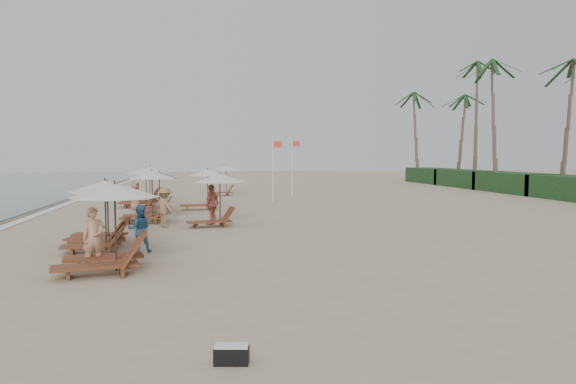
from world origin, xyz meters
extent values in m
plane|color=tan|center=(0.00, 0.00, 0.00)|extent=(160.00, 160.00, 0.00)
cube|color=white|center=(-11.20, 10.00, 0.01)|extent=(0.50, 140.00, 0.02)
cube|color=#193D1C|center=(22.00, 22.00, 0.80)|extent=(3.20, 8.00, 1.60)
cube|color=#193D1C|center=(22.00, 29.50, 0.80)|extent=(3.20, 8.00, 1.60)
cube|color=#193D1C|center=(22.00, 37.00, 0.80)|extent=(3.20, 8.00, 1.60)
cylinder|color=brown|center=(22.90, 18.00, 4.90)|extent=(0.36, 0.36, 9.80)
cylinder|color=brown|center=(21.10, 23.20, 5.30)|extent=(0.36, 0.36, 10.60)
cylinder|color=brown|center=(22.00, 28.40, 5.70)|extent=(0.36, 0.36, 11.40)
cylinder|color=brown|center=(22.90, 33.60, 4.50)|extent=(0.36, 0.36, 9.00)
cylinder|color=brown|center=(21.10, 38.80, 4.90)|extent=(0.36, 0.36, 9.80)
cylinder|color=black|center=(-5.25, -2.29, 1.10)|extent=(0.05, 0.05, 2.21)
cone|color=silver|center=(-5.25, -2.29, 2.11)|extent=(2.32, 2.32, 0.35)
cylinder|color=black|center=(-6.04, 0.94, 1.07)|extent=(0.05, 0.05, 2.14)
cone|color=silver|center=(-6.04, 0.94, 2.04)|extent=(2.26, 2.26, 0.35)
cylinder|color=black|center=(-6.18, 2.25, 1.02)|extent=(0.05, 0.05, 2.05)
cone|color=silver|center=(-6.18, 2.25, 1.95)|extent=(2.45, 2.45, 0.35)
cylinder|color=black|center=(-5.18, 7.86, 1.12)|extent=(0.05, 0.05, 2.25)
cone|color=silver|center=(-5.18, 7.86, 2.15)|extent=(2.14, 2.14, 0.35)
cylinder|color=black|center=(-5.15, 11.81, 1.04)|extent=(0.05, 0.05, 2.08)
cone|color=teal|center=(-5.15, 11.81, 1.98)|extent=(2.12, 2.12, 0.35)
cylinder|color=black|center=(-6.15, 15.19, 1.10)|extent=(0.05, 0.05, 2.21)
cone|color=silver|center=(-6.15, 15.19, 2.11)|extent=(2.42, 2.42, 0.35)
cylinder|color=black|center=(-6.29, 19.08, 1.09)|extent=(0.05, 0.05, 2.18)
cone|color=silver|center=(-6.29, 19.08, 2.08)|extent=(2.15, 2.15, 0.35)
cylinder|color=black|center=(-2.22, 6.05, 1.07)|extent=(0.05, 0.05, 2.15)
cone|color=silver|center=(-2.22, 6.05, 2.05)|extent=(2.24, 2.24, 0.35)
cylinder|color=black|center=(-2.62, 13.21, 1.07)|extent=(0.05, 0.05, 2.15)
cone|color=silver|center=(-2.62, 13.21, 2.05)|extent=(2.24, 2.24, 0.35)
cylinder|color=black|center=(-1.09, 23.25, 1.07)|extent=(0.05, 0.05, 2.15)
cone|color=silver|center=(-1.09, 23.25, 2.05)|extent=(2.24, 2.24, 0.35)
imported|color=tan|center=(-5.89, -1.78, 0.82)|extent=(0.70, 0.57, 1.64)
imported|color=#2D6289|center=(-4.93, 0.31, 0.74)|extent=(0.78, 0.64, 1.48)
imported|color=#926F4A|center=(-4.53, 6.04, 0.84)|extent=(1.19, 1.24, 1.69)
imported|color=#B45348|center=(-2.55, 6.61, 0.88)|extent=(0.90, 1.10, 1.76)
imported|color=#AE6A5E|center=(-6.56, 13.36, 0.79)|extent=(0.82, 0.92, 1.57)
cube|color=black|center=(-2.66, -8.89, 0.13)|extent=(0.54, 0.34, 0.25)
cube|color=silver|center=(-2.66, -8.89, 0.26)|extent=(0.52, 0.31, 0.04)
cylinder|color=silver|center=(1.53, 16.56, 2.05)|extent=(0.08, 0.08, 4.10)
cube|color=red|center=(1.81, 16.56, 3.70)|extent=(0.55, 0.02, 0.40)
cylinder|color=silver|center=(3.52, 20.76, 2.12)|extent=(0.08, 0.08, 4.23)
cube|color=red|center=(3.80, 20.76, 3.83)|extent=(0.55, 0.02, 0.40)
camera|label=1|loc=(-3.10, -16.36, 3.03)|focal=32.73mm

